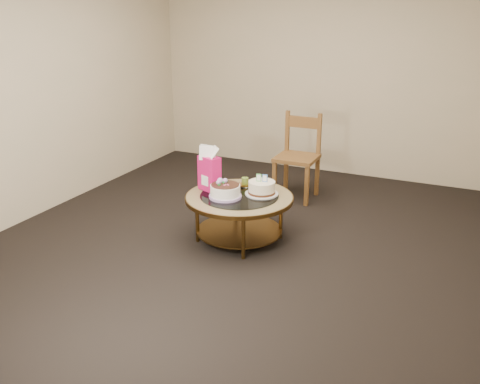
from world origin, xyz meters
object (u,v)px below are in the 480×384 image
at_px(dining_chair, 298,156).
at_px(gift_bag, 209,169).
at_px(decorated_cake, 225,192).
at_px(cream_cake, 262,188).
at_px(coffee_table, 239,203).

bearing_deg(dining_chair, gift_bag, -107.54).
height_order(decorated_cake, cream_cake, cream_cake).
distance_m(decorated_cake, gift_bag, 0.30).
distance_m(coffee_table, cream_cake, 0.26).
xyz_separation_m(decorated_cake, cream_cake, (0.27, 0.22, 0.00)).
distance_m(decorated_cake, cream_cake, 0.35).
relative_size(gift_bag, dining_chair, 0.44).
bearing_deg(gift_bag, cream_cake, 32.88).
height_order(decorated_cake, dining_chair, dining_chair).
xyz_separation_m(decorated_cake, dining_chair, (0.20, 1.48, -0.02)).
relative_size(decorated_cake, gift_bag, 0.70).
bearing_deg(gift_bag, coffee_table, 19.09).
xyz_separation_m(coffee_table, cream_cake, (0.18, 0.11, 0.14)).
height_order(cream_cake, dining_chair, dining_chair).
distance_m(gift_bag, dining_chair, 1.43).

